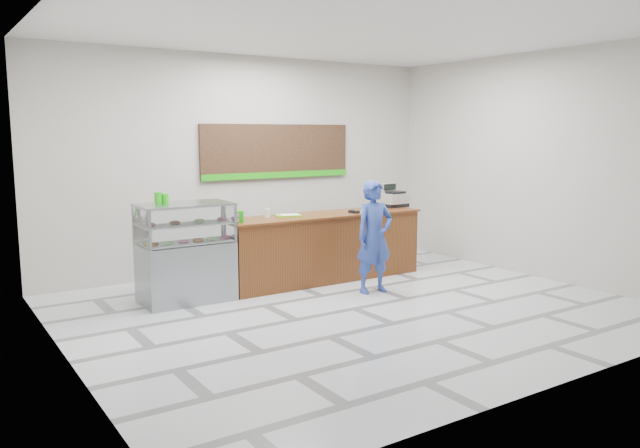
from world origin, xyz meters
TOP-DOWN VIEW (x-y plane):
  - floor at (0.00, 0.00)m, footprint 7.00×7.00m
  - back_wall at (0.00, 3.00)m, footprint 7.00×0.00m
  - ceiling at (0.00, 0.00)m, footprint 7.00×7.00m
  - sales_counter at (0.55, 1.55)m, footprint 3.26×0.76m
  - display_case at (-1.67, 1.55)m, footprint 1.22×0.72m
  - menu_board at (0.55, 2.96)m, footprint 2.80×0.06m
  - cash_register at (2.05, 1.74)m, footprint 0.44×0.46m
  - card_terminal at (1.00, 1.39)m, footprint 0.13×0.18m
  - serving_tray at (-0.02, 1.64)m, footprint 0.44×0.38m
  - napkin_box at (-0.80, 1.70)m, footprint 0.18×0.18m
  - straw_cup at (-0.35, 1.68)m, footprint 0.09×0.09m
  - promo_box at (-0.95, 1.47)m, footprint 0.21×0.17m
  - donut_decal at (1.20, 1.41)m, footprint 0.15×0.15m
  - green_cup_left at (-1.98, 1.66)m, footprint 0.10×0.10m
  - green_cup_right at (-1.89, 1.64)m, footprint 0.08×0.08m
  - customer at (0.75, 0.55)m, footprint 0.61×0.43m

SIDE VIEW (x-z plane):
  - floor at x=0.00m, z-range 0.00..0.00m
  - sales_counter at x=0.55m, z-range 0.00..1.03m
  - display_case at x=-1.67m, z-range 0.01..1.34m
  - customer at x=0.75m, z-range 0.00..1.60m
  - donut_decal at x=1.20m, z-range 1.03..1.03m
  - serving_tray at x=-0.02m, z-range 1.03..1.05m
  - card_terminal at x=1.00m, z-range 1.03..1.07m
  - napkin_box at x=-0.80m, z-range 1.03..1.15m
  - straw_cup at x=-0.35m, z-range 1.03..1.16m
  - promo_box at x=-0.95m, z-range 1.03..1.19m
  - cash_register at x=2.05m, z-range 0.98..1.37m
  - green_cup_right at x=-1.89m, z-range 1.33..1.46m
  - green_cup_left at x=-1.98m, z-range 1.33..1.49m
  - back_wall at x=0.00m, z-range -1.75..5.25m
  - menu_board at x=0.55m, z-range 1.48..2.38m
  - ceiling at x=0.00m, z-range 3.50..3.50m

